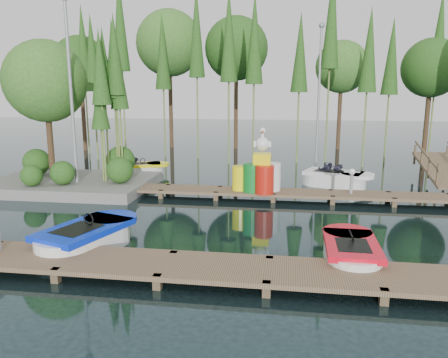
# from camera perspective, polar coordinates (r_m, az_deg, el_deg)

# --- Properties ---
(ground_plane) EXTENTS (90.00, 90.00, 0.00)m
(ground_plane) POSITION_cam_1_polar(r_m,az_deg,el_deg) (13.67, -2.39, -4.88)
(ground_plane) COLOR #1C3135
(near_dock) EXTENTS (18.00, 1.50, 0.50)m
(near_dock) POSITION_cam_1_polar(r_m,az_deg,el_deg) (9.46, -7.59, -11.14)
(near_dock) COLOR brown
(near_dock) RESTS_ON ground
(far_dock) EXTENTS (15.00, 1.20, 0.50)m
(far_dock) POSITION_cam_1_polar(r_m,az_deg,el_deg) (15.87, 2.84, -1.69)
(far_dock) COLOR brown
(far_dock) RESTS_ON ground
(island) EXTENTS (6.20, 4.20, 6.75)m
(island) POSITION_cam_1_polar(r_m,az_deg,el_deg) (18.41, -20.32, 8.74)
(island) COLOR slate
(island) RESTS_ON ground
(tree_screen) EXTENTS (34.42, 18.53, 10.31)m
(tree_screen) POSITION_cam_1_polar(r_m,az_deg,el_deg) (24.01, -2.58, 16.95)
(tree_screen) COLOR #442F1D
(tree_screen) RESTS_ON ground
(lamp_island) EXTENTS (0.30, 0.30, 7.25)m
(lamp_island) POSITION_cam_1_polar(r_m,az_deg,el_deg) (17.33, -19.47, 12.23)
(lamp_island) COLOR gray
(lamp_island) RESTS_ON ground
(lamp_rear) EXTENTS (0.30, 0.30, 7.25)m
(lamp_rear) POSITION_cam_1_polar(r_m,az_deg,el_deg) (23.93, 12.34, 12.26)
(lamp_rear) COLOR gray
(lamp_rear) RESTS_ON ground
(ramp) EXTENTS (1.50, 3.94, 1.49)m
(ramp) POSITION_cam_1_polar(r_m,az_deg,el_deg) (20.71, 26.65, 1.22)
(ramp) COLOR brown
(ramp) RESTS_ON ground
(boat_blue) EXTENTS (2.18, 3.21, 0.99)m
(boat_blue) POSITION_cam_1_polar(r_m,az_deg,el_deg) (11.31, -17.49, -7.45)
(boat_blue) COLOR white
(boat_blue) RESTS_ON ground
(boat_red) EXTENTS (1.19, 2.57, 0.86)m
(boat_red) POSITION_cam_1_polar(r_m,az_deg,el_deg) (10.38, 16.23, -9.34)
(boat_red) COLOR white
(boat_red) RESTS_ON ground
(boat_yellow_far) EXTENTS (2.68, 1.84, 1.23)m
(boat_yellow_far) POSITION_cam_1_polar(r_m,az_deg,el_deg) (20.66, -10.81, 1.32)
(boat_yellow_far) COLOR white
(boat_yellow_far) RESTS_ON ground
(boat_white_far) EXTENTS (3.18, 2.28, 1.37)m
(boat_white_far) POSITION_cam_1_polar(r_m,az_deg,el_deg) (18.36, 14.28, 0.03)
(boat_white_far) COLOR white
(boat_white_far) RESTS_ON ground
(yellow_barrel) EXTENTS (0.58, 0.58, 0.88)m
(yellow_barrel) POSITION_cam_1_polar(r_m,az_deg,el_deg) (15.78, 2.14, 0.13)
(yellow_barrel) COLOR #FDEB0D
(yellow_barrel) RESTS_ON far_dock
(drum_cluster) EXTENTS (1.32, 1.21, 2.28)m
(drum_cluster) POSITION_cam_1_polar(r_m,az_deg,el_deg) (15.51, 5.07, 0.75)
(drum_cluster) COLOR #0D7623
(drum_cluster) RESTS_ON far_dock
(seagull_post) EXTENTS (0.55, 0.30, 0.89)m
(seagull_post) POSITION_cam_1_polar(r_m,az_deg,el_deg) (15.82, 16.35, 0.28)
(seagull_post) COLOR gray
(seagull_post) RESTS_ON far_dock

